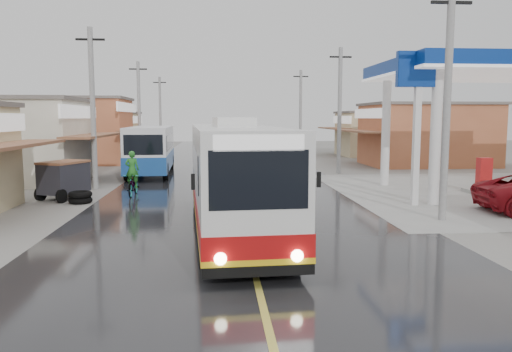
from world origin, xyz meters
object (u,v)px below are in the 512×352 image
at_px(coach_bus, 233,177).
at_px(tricycle_near, 64,178).
at_px(tyre_stack, 80,197).
at_px(second_bus, 151,149).
at_px(cyclist, 133,181).

distance_m(coach_bus, tricycle_near, 9.90).
bearing_deg(tricycle_near, tyre_stack, -24.15).
relative_size(coach_bus, tricycle_near, 4.48).
height_order(tricycle_near, tyre_stack, tricycle_near).
xyz_separation_m(coach_bus, second_bus, (-4.65, 16.18, -0.11)).
xyz_separation_m(second_bus, tyre_stack, (-1.61, -10.58, -1.37)).
bearing_deg(tyre_stack, tricycle_near, 131.73).
bearing_deg(tyre_stack, cyclist, 43.17).
height_order(coach_bus, tricycle_near, coach_bus).
height_order(second_bus, tyre_stack, second_bus).
bearing_deg(second_bus, tricycle_near, -107.58).
bearing_deg(cyclist, coach_bus, -58.36).
distance_m(coach_bus, cyclist, 8.64).
xyz_separation_m(second_bus, cyclist, (0.30, -8.79, -0.93)).
relative_size(second_bus, tyre_stack, 9.34).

